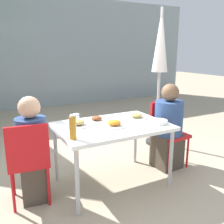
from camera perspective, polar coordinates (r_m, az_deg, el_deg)
name	(u,v)px	position (r m, az deg, el deg)	size (l,w,h in m)	color
ground_plane	(112,183)	(3.15, 0.00, -15.93)	(24.00, 24.00, 0.00)	tan
building_facade	(32,53)	(7.22, -17.88, 12.75)	(10.00, 0.20, 3.00)	#89999E
dining_table	(112,130)	(2.88, 0.00, -4.08)	(1.26, 0.88, 0.74)	white
chair_left	(28,157)	(2.68, -18.58, -9.78)	(0.44, 0.44, 0.89)	red
person_left	(33,152)	(2.75, -17.66, -8.70)	(0.31, 0.31, 1.13)	#473D33
chair_right	(167,128)	(3.53, 12.37, -3.59)	(0.43, 0.43, 0.89)	red
person_right	(168,129)	(3.44, 12.69, -3.88)	(0.37, 0.37, 1.15)	#473D33
closed_umbrella	(160,52)	(4.15, 10.97, 13.31)	(0.36, 0.36, 2.22)	#333333
plate_0	(114,124)	(2.79, 0.51, -2.75)	(0.27, 0.27, 0.07)	white
plate_1	(137,116)	(3.12, 5.63, -1.01)	(0.26, 0.26, 0.07)	white
plate_2	(78,124)	(2.83, -7.80, -2.63)	(0.27, 0.27, 0.07)	white
plate_3	(97,119)	(2.99, -3.51, -1.68)	(0.23, 0.23, 0.06)	white
bottle	(73,127)	(2.40, -8.95, -3.51)	(0.07, 0.07, 0.24)	#B7751E
drinking_cup	(76,117)	(3.04, -8.20, -1.19)	(0.08, 0.08, 0.09)	silver
salad_bowl	(159,122)	(2.94, 10.73, -2.23)	(0.19, 0.19, 0.05)	white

